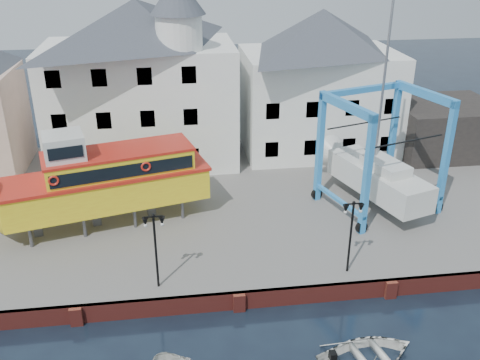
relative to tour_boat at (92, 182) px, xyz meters
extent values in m
plane|color=black|center=(7.75, -8.12, -3.89)|extent=(140.00, 140.00, 0.00)
cube|color=slate|center=(7.75, 2.88, -3.39)|extent=(44.00, 22.00, 1.00)
cube|color=maroon|center=(7.75, -8.00, -3.39)|extent=(44.00, 0.25, 1.00)
cube|color=maroon|center=(-0.25, -8.17, -3.39)|extent=(0.60, 0.36, 1.00)
cube|color=maroon|center=(7.75, -8.17, -3.39)|extent=(0.60, 0.36, 1.00)
cube|color=maroon|center=(15.75, -8.17, -3.39)|extent=(0.60, 0.36, 1.00)
cube|color=white|center=(2.75, 10.38, 1.61)|extent=(14.00, 8.00, 9.00)
pyramid|color=#393E45|center=(2.75, 10.38, 7.71)|extent=(14.00, 8.00, 3.20)
cube|color=black|center=(-2.75, 6.42, -1.29)|extent=(1.00, 0.08, 1.20)
cube|color=black|center=(0.25, 6.42, -1.29)|extent=(1.00, 0.08, 1.20)
cube|color=black|center=(3.25, 6.42, -1.29)|extent=(1.00, 0.08, 1.20)
cube|color=black|center=(6.25, 6.42, -1.29)|extent=(1.00, 0.08, 1.20)
cube|color=black|center=(-2.75, 6.42, 1.71)|extent=(1.00, 0.08, 1.20)
cube|color=black|center=(0.25, 6.42, 1.71)|extent=(1.00, 0.08, 1.20)
cube|color=black|center=(3.25, 6.42, 1.71)|extent=(1.00, 0.08, 1.20)
cube|color=black|center=(6.25, 6.42, 1.71)|extent=(1.00, 0.08, 1.20)
cube|color=black|center=(-2.75, 6.42, 4.71)|extent=(1.00, 0.08, 1.20)
cube|color=black|center=(0.25, 6.42, 4.71)|extent=(1.00, 0.08, 1.20)
cube|color=black|center=(3.25, 6.42, 4.71)|extent=(1.00, 0.08, 1.20)
cube|color=black|center=(6.25, 6.42, 4.71)|extent=(1.00, 0.08, 1.20)
cylinder|color=white|center=(5.75, 7.98, 7.31)|extent=(3.20, 3.20, 2.40)
cube|color=white|center=(16.75, 10.88, 1.11)|extent=(12.00, 8.00, 8.00)
pyramid|color=#393E45|center=(16.75, 10.88, 6.71)|extent=(12.00, 8.00, 3.20)
cube|color=black|center=(12.25, 6.92, -1.29)|extent=(1.00, 0.08, 1.20)
cube|color=black|center=(15.25, 6.92, -1.29)|extent=(1.00, 0.08, 1.20)
cube|color=black|center=(18.25, 6.92, -1.29)|extent=(1.00, 0.08, 1.20)
cube|color=black|center=(21.25, 6.92, -1.29)|extent=(1.00, 0.08, 1.20)
cube|color=black|center=(12.25, 6.92, 1.71)|extent=(1.00, 0.08, 1.20)
cube|color=black|center=(15.25, 6.92, 1.71)|extent=(1.00, 0.08, 1.20)
cube|color=black|center=(18.25, 6.92, 1.71)|extent=(1.00, 0.08, 1.20)
cube|color=black|center=(21.25, 6.92, 1.71)|extent=(1.00, 0.08, 1.20)
cube|color=black|center=(26.75, 8.88, -0.89)|extent=(8.00, 7.00, 4.00)
cylinder|color=black|center=(3.75, -6.92, -0.89)|extent=(0.12, 0.12, 4.00)
cube|color=black|center=(3.75, -6.92, 1.16)|extent=(0.90, 0.06, 0.06)
sphere|color=black|center=(3.75, -6.92, 1.23)|extent=(0.16, 0.16, 0.16)
cone|color=black|center=(3.35, -6.92, 0.89)|extent=(0.32, 0.32, 0.45)
sphere|color=silver|center=(3.35, -6.92, 0.71)|extent=(0.18, 0.18, 0.18)
cone|color=black|center=(4.15, -6.92, 0.89)|extent=(0.32, 0.32, 0.45)
sphere|color=silver|center=(4.15, -6.92, 0.71)|extent=(0.18, 0.18, 0.18)
cylinder|color=black|center=(13.75, -6.92, -0.89)|extent=(0.12, 0.12, 4.00)
cube|color=black|center=(13.75, -6.92, 1.16)|extent=(0.90, 0.06, 0.06)
sphere|color=black|center=(13.75, -6.92, 1.23)|extent=(0.16, 0.16, 0.16)
cone|color=black|center=(13.35, -6.92, 0.89)|extent=(0.32, 0.32, 0.45)
sphere|color=silver|center=(13.35, -6.92, 0.71)|extent=(0.18, 0.18, 0.18)
cone|color=black|center=(14.15, -6.92, 0.89)|extent=(0.32, 0.32, 0.45)
sphere|color=silver|center=(14.15, -6.92, 0.71)|extent=(0.18, 0.18, 0.18)
cylinder|color=#59595E|center=(-3.48, -2.13, -2.24)|extent=(0.24, 0.24, 1.29)
cylinder|color=#59595E|center=(-4.08, 0.20, -2.24)|extent=(0.24, 0.24, 1.29)
cylinder|color=#59595E|center=(-0.57, -1.39, -2.24)|extent=(0.24, 0.24, 1.29)
cylinder|color=#59595E|center=(-1.17, 0.95, -2.24)|extent=(0.24, 0.24, 1.29)
cylinder|color=#59595E|center=(2.35, -0.64, -2.24)|extent=(0.24, 0.24, 1.29)
cylinder|color=#59595E|center=(1.75, 1.69, -2.24)|extent=(0.24, 0.24, 1.29)
cylinder|color=#59595E|center=(5.26, 0.11, -2.24)|extent=(0.24, 0.24, 1.29)
cylinder|color=#59595E|center=(4.66, 2.44, -2.24)|extent=(0.24, 0.24, 1.29)
cube|color=#59595E|center=(-3.37, -0.86, -2.24)|extent=(0.61, 0.54, 1.29)
cube|color=#59595E|center=(-0.04, -0.01, -2.24)|extent=(0.61, 0.54, 1.29)
cube|color=#59595E|center=(3.30, 0.85, -2.24)|extent=(0.61, 0.54, 1.29)
cube|color=yellow|center=(0.80, 0.21, -0.65)|extent=(12.47, 6.15, 1.89)
cube|color=red|center=(0.80, 0.21, 0.38)|extent=(12.75, 6.35, 0.19)
cube|color=yellow|center=(1.63, 0.42, 0.98)|extent=(9.05, 4.96, 1.38)
cube|color=black|center=(2.00, -1.03, 1.03)|extent=(8.01, 2.11, 0.77)
cube|color=black|center=(1.26, 1.86, 1.03)|extent=(8.01, 2.11, 0.77)
cube|color=red|center=(1.63, 0.42, 1.75)|extent=(9.24, 5.09, 0.15)
cube|color=silver|center=(-1.28, -0.33, 2.45)|extent=(2.72, 2.72, 1.56)
cube|color=black|center=(-1.00, -1.44, 2.52)|extent=(1.83, 0.52, 0.69)
torus|color=red|center=(-1.73, -2.03, 1.15)|extent=(0.61, 0.27, 0.60)
torus|color=red|center=(3.26, -0.75, 1.15)|extent=(0.61, 0.27, 0.60)
cube|color=#267AC2|center=(15.84, -3.17, 0.83)|extent=(0.47, 0.47, 7.43)
cylinder|color=black|center=(15.84, -3.17, -2.51)|extent=(0.79, 0.48, 0.74)
cube|color=#267AC2|center=(14.35, 1.54, 0.83)|extent=(0.47, 0.47, 7.43)
cylinder|color=black|center=(14.35, 1.54, -2.51)|extent=(0.79, 0.48, 0.74)
cube|color=#267AC2|center=(21.55, -1.35, 0.83)|extent=(0.47, 0.47, 7.43)
cylinder|color=black|center=(21.55, -1.35, -2.51)|extent=(0.79, 0.48, 0.74)
cube|color=#267AC2|center=(20.06, 3.35, 0.83)|extent=(0.47, 0.47, 7.43)
cylinder|color=black|center=(20.06, 3.35, -2.51)|extent=(0.79, 0.48, 0.74)
cube|color=#267AC2|center=(15.09, -0.81, 4.35)|extent=(1.96, 5.17, 0.52)
cube|color=#267AC2|center=(15.09, -0.81, -1.82)|extent=(1.85, 5.13, 0.22)
cube|color=#267AC2|center=(20.81, 1.00, 4.35)|extent=(1.96, 5.17, 0.52)
cube|color=#267AC2|center=(20.81, 1.00, -1.82)|extent=(1.85, 5.13, 0.22)
cube|color=#267AC2|center=(17.21, 2.44, 4.35)|extent=(6.18, 2.28, 0.37)
cube|color=silver|center=(17.95, 0.09, -0.98)|extent=(4.73, 8.32, 1.70)
cone|color=silver|center=(16.52, 4.59, -0.98)|extent=(2.84, 2.36, 2.44)
cube|color=#59595E|center=(17.95, 0.09, -2.20)|extent=(0.82, 1.90, 0.74)
cube|color=silver|center=(18.11, -0.41, 0.19)|extent=(2.58, 3.55, 0.64)
cylinder|color=#99999E|center=(17.79, 0.60, 5.71)|extent=(0.20, 0.20, 11.67)
cube|color=black|center=(18.53, -1.73, 2.28)|extent=(5.53, 1.86, 0.05)
cube|color=black|center=(17.37, 1.91, 2.28)|extent=(5.53, 1.86, 0.05)
camera|label=1|loc=(4.87, -29.77, 13.61)|focal=40.00mm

